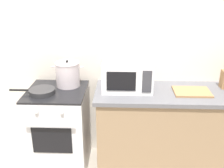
{
  "coord_description": "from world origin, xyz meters",
  "views": [
    {
      "loc": [
        0.32,
        -1.87,
        1.99
      ],
      "look_at": [
        0.22,
        0.6,
        1.0
      ],
      "focal_mm": 42.65,
      "sensor_mm": 36.0,
      "label": 1
    }
  ],
  "objects_px": {
    "cutting_board": "(192,92)",
    "stock_pot": "(68,74)",
    "frying_pan": "(42,91)",
    "microwave": "(127,75)",
    "stove": "(59,129)"
  },
  "relations": [
    {
      "from": "frying_pan",
      "to": "microwave",
      "type": "bearing_deg",
      "value": 11.06
    },
    {
      "from": "stock_pot",
      "to": "microwave",
      "type": "xyz_separation_m",
      "value": [
        0.62,
        -0.06,
        0.02
      ]
    },
    {
      "from": "stock_pot",
      "to": "frying_pan",
      "type": "height_order",
      "value": "stock_pot"
    },
    {
      "from": "stock_pot",
      "to": "cutting_board",
      "type": "relative_size",
      "value": 0.94
    },
    {
      "from": "microwave",
      "to": "cutting_board",
      "type": "height_order",
      "value": "microwave"
    },
    {
      "from": "frying_pan",
      "to": "microwave",
      "type": "xyz_separation_m",
      "value": [
        0.85,
        0.17,
        0.12
      ]
    },
    {
      "from": "frying_pan",
      "to": "cutting_board",
      "type": "height_order",
      "value": "frying_pan"
    },
    {
      "from": "stove",
      "to": "stock_pot",
      "type": "relative_size",
      "value": 2.71
    },
    {
      "from": "stove",
      "to": "microwave",
      "type": "xyz_separation_m",
      "value": [
        0.72,
        0.08,
        0.61
      ]
    },
    {
      "from": "stove",
      "to": "stock_pot",
      "type": "distance_m",
      "value": 0.61
    },
    {
      "from": "stove",
      "to": "stock_pot",
      "type": "xyz_separation_m",
      "value": [
        0.1,
        0.14,
        0.59
      ]
    },
    {
      "from": "cutting_board",
      "to": "stock_pot",
      "type": "bearing_deg",
      "value": 173.77
    },
    {
      "from": "stove",
      "to": "cutting_board",
      "type": "height_order",
      "value": "cutting_board"
    },
    {
      "from": "stove",
      "to": "microwave",
      "type": "bearing_deg",
      "value": 6.25
    },
    {
      "from": "frying_pan",
      "to": "cutting_board",
      "type": "distance_m",
      "value": 1.5
    }
  ]
}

